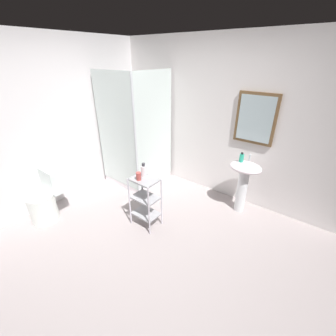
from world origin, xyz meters
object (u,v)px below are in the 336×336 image
(shower_stall, at_px, (137,159))
(hand_soap_bottle, at_px, (242,158))
(storage_cart, at_px, (145,198))
(pedestal_sink, at_px, (244,177))
(toilet, at_px, (45,200))
(lotion_bottle_white, at_px, (144,171))
(rinse_cup, at_px, (139,176))

(shower_stall, height_order, hand_soap_bottle, shower_stall)
(shower_stall, distance_m, hand_soap_bottle, 1.88)
(hand_soap_bottle, bearing_deg, storage_cart, -126.45)
(pedestal_sink, xyz_separation_m, toilet, (-2.17, -1.93, -0.26))
(lotion_bottle_white, bearing_deg, rinse_cup, -86.40)
(shower_stall, bearing_deg, lotion_bottle_white, -40.43)
(pedestal_sink, height_order, rinse_cup, rinse_cup)
(toilet, xyz_separation_m, hand_soap_bottle, (2.09, 1.94, 0.56))
(toilet, height_order, rinse_cup, rinse_cup)
(shower_stall, distance_m, rinse_cup, 1.31)
(storage_cart, xyz_separation_m, lotion_bottle_white, (-0.05, 0.05, 0.39))
(toilet, height_order, lotion_bottle_white, lotion_bottle_white)
(toilet, bearing_deg, rinse_cup, 31.40)
(rinse_cup, bearing_deg, shower_stall, 136.12)
(pedestal_sink, relative_size, hand_soap_bottle, 5.82)
(toilet, height_order, hand_soap_bottle, hand_soap_bottle)
(pedestal_sink, distance_m, toilet, 2.92)
(shower_stall, distance_m, pedestal_sink, 1.92)
(rinse_cup, bearing_deg, lotion_bottle_white, 93.60)
(pedestal_sink, height_order, hand_soap_bottle, hand_soap_bottle)
(lotion_bottle_white, distance_m, rinse_cup, 0.11)
(toilet, xyz_separation_m, storage_cart, (1.24, 0.79, 0.12))
(hand_soap_bottle, relative_size, rinse_cup, 1.30)
(toilet, xyz_separation_m, rinse_cup, (1.20, 0.73, 0.48))
(hand_soap_bottle, distance_m, rinse_cup, 1.50)
(shower_stall, height_order, lotion_bottle_white, shower_stall)
(pedestal_sink, xyz_separation_m, rinse_cup, (-0.97, -1.19, 0.21))
(hand_soap_bottle, xyz_separation_m, rinse_cup, (-0.89, -1.20, -0.08))
(shower_stall, relative_size, toilet, 2.63)
(hand_soap_bottle, distance_m, lotion_bottle_white, 1.42)
(hand_soap_bottle, height_order, rinse_cup, hand_soap_bottle)
(toilet, relative_size, lotion_bottle_white, 3.86)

